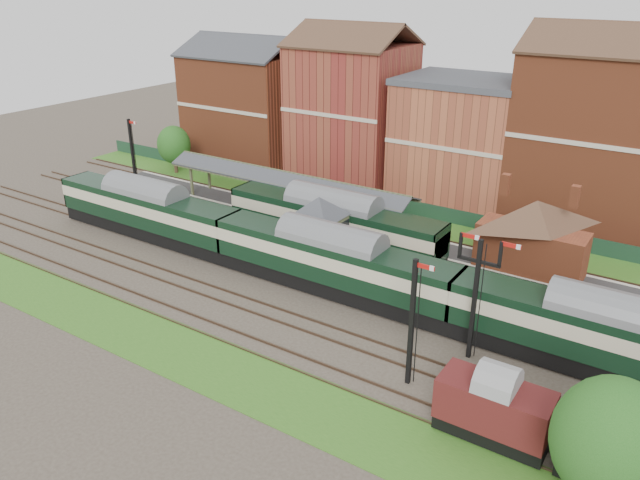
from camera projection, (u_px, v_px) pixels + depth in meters
The scene contains 19 objects.
ground at pixel (328, 291), 47.00m from camera, with size 160.00×160.00×0.00m, color #473D33.
grass_back at pixel (419, 225), 59.27m from camera, with size 90.00×4.50×0.06m, color #2D6619.
grass_front at pixel (222, 369), 37.79m from camera, with size 90.00×5.00×0.06m, color #2D6619.
fence at pixel (428, 211), 60.51m from camera, with size 90.00×0.12×1.50m, color #193823.
platform at pixel (340, 230), 56.80m from camera, with size 55.00×3.40×1.00m, color #2D2D2D.
signal_box at pixel (319, 230), 49.74m from camera, with size 5.40×5.40×6.00m.
brick_hut at pixel (408, 277), 46.50m from camera, with size 3.20×2.64×2.94m.
station_building at pixel (533, 235), 46.87m from camera, with size 8.10×8.10×5.90m.
canopy at pixel (286, 176), 58.20m from camera, with size 26.00×3.89×4.08m.
semaphore_bracket at pixel (476, 291), 37.18m from camera, with size 3.60×0.25×8.18m.
semaphore_platform_end at pixel (133, 155), 66.59m from camera, with size 1.23×0.25×8.00m.
semaphore_siding at pixel (412, 321), 34.93m from camera, with size 1.23×0.25×8.00m.
town_backdrop at pixel (459, 133), 63.49m from camera, with size 69.00×10.00×16.00m.
dmu_train at pixel (331, 261), 45.85m from camera, with size 58.59×3.08×4.50m.
platform_railcar at pixel (333, 222), 52.80m from camera, with size 19.82×3.12×4.56m.
goods_van_a at pixel (494, 408), 31.44m from camera, with size 5.65×2.45×3.43m.
goods_van_b at pixel (627, 456), 28.32m from camera, with size 5.62×2.44×3.41m.
tree_far at pixel (612, 442), 25.69m from camera, with size 4.96×4.96×7.23m.
tree_back at pixel (174, 145), 73.20m from camera, with size 3.88×3.88×5.67m.
Camera 1 is at (22.30, -35.12, 22.22)m, focal length 35.00 mm.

